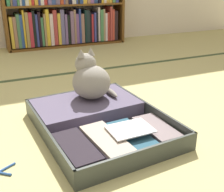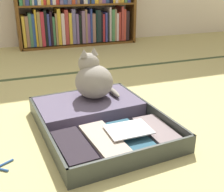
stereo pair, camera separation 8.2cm
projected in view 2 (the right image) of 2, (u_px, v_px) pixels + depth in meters
The scene contains 5 objects.
ground_plane at pixel (96, 146), 1.37m from camera, with size 10.00×10.00×0.00m, color tan.
tatami_border at pixel (53, 75), 2.38m from camera, with size 4.80×0.05×0.00m.
bookshelf at pixel (76, 7), 3.31m from camera, with size 1.38×0.26×0.94m.
open_suitcase at pixel (97, 119), 1.55m from camera, with size 0.66×0.81×0.09m.
black_cat at pixel (93, 79), 1.66m from camera, with size 0.28×0.28×0.29m.
Camera 2 is at (-0.34, -1.13, 0.74)m, focal length 46.00 mm.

